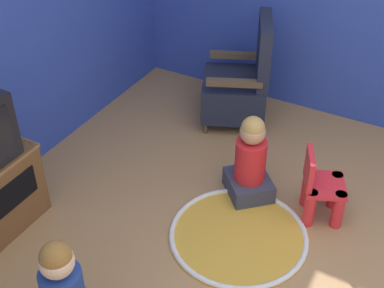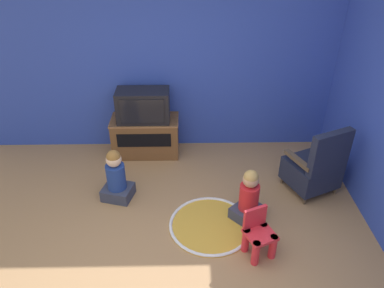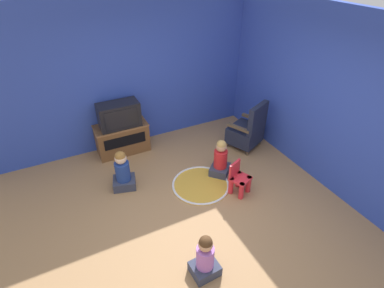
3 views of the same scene
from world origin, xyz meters
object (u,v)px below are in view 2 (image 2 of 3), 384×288
black_armchair (315,168)px  television (143,106)px  tv_cabinet (146,135)px  child_watching_right (249,198)px  yellow_kid_chair (259,237)px  child_watching_center (116,178)px

black_armchair → television: bearing=-46.1°
tv_cabinet → child_watching_right: size_ratio=1.42×
yellow_kid_chair → child_watching_center: bearing=126.5°
television → child_watching_center: size_ratio=1.05×
child_watching_center → child_watching_right: 1.65m
child_watching_right → yellow_kid_chair: bearing=-129.6°
tv_cabinet → yellow_kid_chair: (1.35, -1.98, -0.07)m
tv_cabinet → yellow_kid_chair: tv_cabinet is taller
television → tv_cabinet: bearing=90.0°
black_armchair → child_watching_center: 2.51m
tv_cabinet → television: size_ratio=1.33×
black_armchair → child_watching_center: black_armchair is taller
child_watching_right → black_armchair: bearing=-14.0°
yellow_kid_chair → child_watching_center: 1.88m
television → child_watching_center: 1.16m
tv_cabinet → child_watching_right: 1.96m
tv_cabinet → television: 0.50m
black_armchair → yellow_kid_chair: (-0.88, -1.03, -0.14)m
television → black_armchair: 2.45m
television → child_watching_right: bearing=-47.1°
tv_cabinet → television: bearing=-90.0°
tv_cabinet → child_watching_right: child_watching_right is taller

